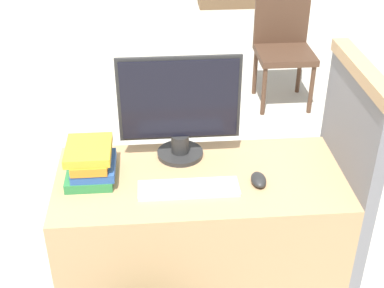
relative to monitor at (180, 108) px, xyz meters
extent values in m
cube|color=tan|center=(0.07, -0.17, -0.62)|extent=(1.19, 0.56, 0.77)
cube|color=slate|center=(0.69, -0.16, -0.41)|extent=(0.05, 0.58, 1.19)
cube|color=tan|center=(0.69, -0.16, 0.21)|extent=(0.07, 0.58, 0.05)
cylinder|color=#282828|center=(0.00, 0.00, -0.23)|extent=(0.20, 0.20, 0.02)
cylinder|color=#282828|center=(0.00, 0.00, -0.17)|extent=(0.08, 0.08, 0.08)
cube|color=#282828|center=(0.00, 0.00, 0.04)|extent=(0.51, 0.01, 0.37)
cube|color=black|center=(0.00, 0.00, 0.04)|extent=(0.48, 0.02, 0.34)
cube|color=silver|center=(0.02, -0.26, -0.23)|extent=(0.40, 0.12, 0.02)
ellipsoid|color=#262626|center=(0.30, -0.24, -0.22)|extent=(0.06, 0.10, 0.04)
cube|color=#2D7F42|center=(-0.38, -0.13, -0.21)|extent=(0.19, 0.25, 0.04)
cube|color=#285199|center=(-0.36, -0.15, -0.18)|extent=(0.17, 0.21, 0.04)
cube|color=orange|center=(-0.37, -0.15, -0.14)|extent=(0.14, 0.21, 0.04)
cube|color=gold|center=(-0.37, -0.14, -0.10)|extent=(0.18, 0.22, 0.03)
cylinder|color=#4C3323|center=(0.76, 1.76, -0.80)|extent=(0.04, 0.04, 0.40)
cylinder|color=#4C3323|center=(1.14, 1.76, -0.80)|extent=(0.04, 0.04, 0.40)
cylinder|color=#4C3323|center=(0.76, 2.14, -0.80)|extent=(0.04, 0.04, 0.40)
cylinder|color=#4C3323|center=(1.14, 2.14, -0.80)|extent=(0.04, 0.04, 0.40)
cube|color=#4C3323|center=(0.95, 1.95, -0.58)|extent=(0.44, 0.44, 0.05)
cube|color=#4C3323|center=(0.95, 2.15, -0.33)|extent=(0.44, 0.04, 0.45)
camera|label=1|loc=(-0.11, -1.97, 1.03)|focal=50.00mm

